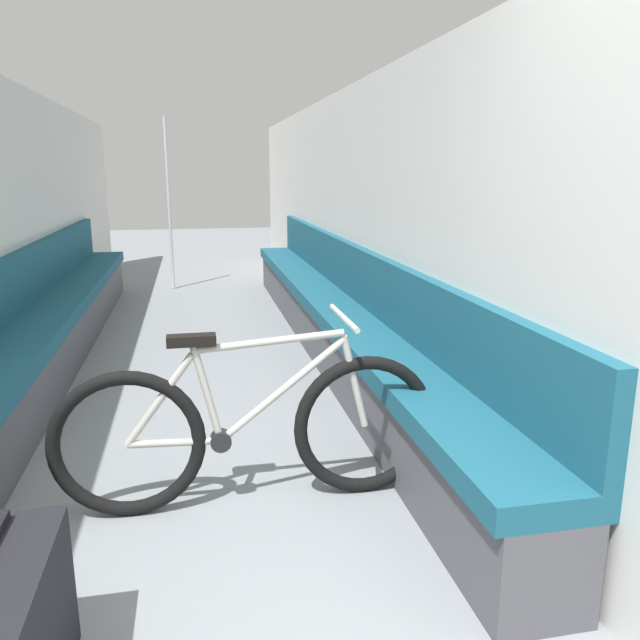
{
  "coord_description": "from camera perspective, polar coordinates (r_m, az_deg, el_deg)",
  "views": [
    {
      "loc": [
        0.0,
        -1.12,
        1.44
      ],
      "look_at": [
        0.74,
        2.52,
        0.55
      ],
      "focal_mm": 35.0,
      "sensor_mm": 36.0,
      "label": 1
    }
  ],
  "objects": [
    {
      "name": "wall_right",
      "position": [
        5.01,
        3.54,
        8.96
      ],
      "size": [
        0.1,
        10.62,
        2.09
      ],
      "primitive_type": "cube",
      "color": "silver",
      "rests_on": "ground"
    },
    {
      "name": "grab_pole_near",
      "position": [
        7.9,
        -13.65,
        10.01
      ],
      "size": [
        0.08,
        0.08,
        2.07
      ],
      "color": "gray",
      "rests_on": "ground"
    },
    {
      "name": "wall_left",
      "position": [
        5.01,
        -26.81,
        7.55
      ],
      "size": [
        0.1,
        10.62,
        2.09
      ],
      "primitive_type": "cube",
      "color": "silver",
      "rests_on": "ground"
    },
    {
      "name": "bench_seat_row_right",
      "position": [
        4.93,
        1.22,
        0.24
      ],
      "size": [
        0.42,
        6.36,
        0.88
      ],
      "color": "#4C4C51",
      "rests_on": "ground"
    },
    {
      "name": "bench_seat_row_left",
      "position": [
        4.93,
        -23.71,
        -0.92
      ],
      "size": [
        0.42,
        6.36,
        0.88
      ],
      "color": "#4C4C51",
      "rests_on": "ground"
    },
    {
      "name": "bicycle",
      "position": [
        2.76,
        -6.49,
        -10.0
      ],
      "size": [
        1.68,
        0.46,
        0.84
      ],
      "rotation": [
        0.0,
        0.0,
        -0.04
      ],
      "color": "black",
      "rests_on": "ground"
    }
  ]
}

